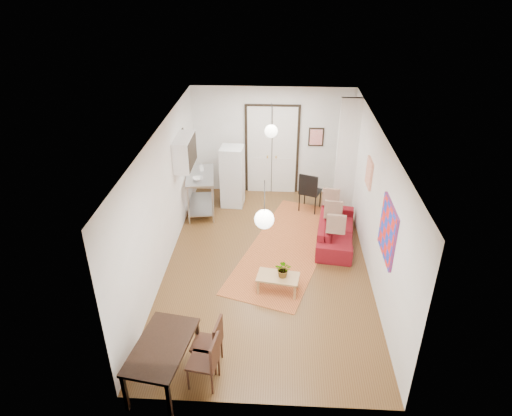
# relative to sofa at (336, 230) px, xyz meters

# --- Properties ---
(floor) EXTENTS (7.00, 7.00, 0.00)m
(floor) POSITION_rel_sofa_xyz_m (-1.53, -0.98, -0.29)
(floor) COLOR brown
(floor) RESTS_ON ground
(ceiling) EXTENTS (4.20, 7.00, 0.02)m
(ceiling) POSITION_rel_sofa_xyz_m (-1.53, -0.98, 2.61)
(ceiling) COLOR white
(ceiling) RESTS_ON wall_back
(wall_back) EXTENTS (4.20, 0.02, 2.90)m
(wall_back) POSITION_rel_sofa_xyz_m (-1.53, 2.52, 1.16)
(wall_back) COLOR white
(wall_back) RESTS_ON floor
(wall_front) EXTENTS (4.20, 0.02, 2.90)m
(wall_front) POSITION_rel_sofa_xyz_m (-1.53, -4.48, 1.16)
(wall_front) COLOR white
(wall_front) RESTS_ON floor
(wall_left) EXTENTS (0.02, 7.00, 2.90)m
(wall_left) POSITION_rel_sofa_xyz_m (-3.63, -0.98, 1.16)
(wall_left) COLOR white
(wall_left) RESTS_ON floor
(wall_right) EXTENTS (0.02, 7.00, 2.90)m
(wall_right) POSITION_rel_sofa_xyz_m (0.57, -0.98, 1.16)
(wall_right) COLOR white
(wall_right) RESTS_ON floor
(double_doors) EXTENTS (1.44, 0.06, 2.50)m
(double_doors) POSITION_rel_sofa_xyz_m (-1.53, 2.48, 0.91)
(double_doors) COLOR silver
(double_doors) RESTS_ON wall_back
(stub_partition) EXTENTS (0.50, 0.10, 2.90)m
(stub_partition) POSITION_rel_sofa_xyz_m (0.32, 1.57, 1.16)
(stub_partition) COLOR white
(stub_partition) RESTS_ON floor
(wall_cabinet) EXTENTS (0.35, 1.00, 0.70)m
(wall_cabinet) POSITION_rel_sofa_xyz_m (-3.45, 0.52, 1.61)
(wall_cabinet) COLOR white
(wall_cabinet) RESTS_ON wall_left
(painting_popart) EXTENTS (0.05, 1.00, 1.00)m
(painting_popart) POSITION_rel_sofa_xyz_m (0.54, -2.23, 1.36)
(painting_popart) COLOR red
(painting_popart) RESTS_ON wall_right
(painting_abstract) EXTENTS (0.05, 0.50, 0.60)m
(painting_abstract) POSITION_rel_sofa_xyz_m (0.54, -0.18, 1.51)
(painting_abstract) COLOR white
(painting_abstract) RESTS_ON wall_right
(poster_back) EXTENTS (0.40, 0.03, 0.50)m
(poster_back) POSITION_rel_sofa_xyz_m (-0.38, 2.49, 1.31)
(poster_back) COLOR red
(poster_back) RESTS_ON wall_back
(print_left) EXTENTS (0.03, 0.44, 0.54)m
(print_left) POSITION_rel_sofa_xyz_m (-3.60, 1.02, 1.66)
(print_left) COLOR #9F5F42
(print_left) RESTS_ON wall_left
(pendant_back) EXTENTS (0.30, 0.30, 0.80)m
(pendant_back) POSITION_rel_sofa_xyz_m (-1.53, 1.02, 1.96)
(pendant_back) COLOR silver
(pendant_back) RESTS_ON ceiling
(pendant_front) EXTENTS (0.30, 0.30, 0.80)m
(pendant_front) POSITION_rel_sofa_xyz_m (-1.53, -2.98, 1.96)
(pendant_front) COLOR silver
(pendant_front) RESTS_ON ceiling
(kilim_rug) EXTENTS (2.78, 4.47, 0.01)m
(kilim_rug) POSITION_rel_sofa_xyz_m (-1.09, -0.32, -0.29)
(kilim_rug) COLOR #C26130
(kilim_rug) RESTS_ON floor
(sofa) EXTENTS (2.08, 1.05, 0.58)m
(sofa) POSITION_rel_sofa_xyz_m (0.00, 0.00, 0.00)
(sofa) COLOR maroon
(sofa) RESTS_ON floor
(coffee_table) EXTENTS (0.86, 0.56, 0.36)m
(coffee_table) POSITION_rel_sofa_xyz_m (-1.29, -1.88, 0.02)
(coffee_table) COLOR #A98250
(coffee_table) RESTS_ON floor
(potted_plant) EXTENTS (0.35, 0.32, 0.35)m
(potted_plant) POSITION_rel_sofa_xyz_m (-1.19, -1.88, 0.24)
(potted_plant) COLOR #316D35
(potted_plant) RESTS_ON coffee_table
(kitchen_counter) EXTENTS (0.84, 1.41, 1.02)m
(kitchen_counter) POSITION_rel_sofa_xyz_m (-3.28, 1.24, 0.39)
(kitchen_counter) COLOR #ABADB0
(kitchen_counter) RESTS_ON floor
(bowl) EXTENTS (0.31, 0.31, 0.06)m
(bowl) POSITION_rel_sofa_xyz_m (-3.28, 0.94, 0.76)
(bowl) COLOR beige
(bowl) RESTS_ON kitchen_counter
(soap_bottle) EXTENTS (0.12, 0.12, 0.21)m
(soap_bottle) POSITION_rel_sofa_xyz_m (-3.28, 1.49, 0.84)
(soap_bottle) COLOR #51A0B0
(soap_bottle) RESTS_ON kitchen_counter
(fridge) EXTENTS (0.60, 0.60, 1.59)m
(fridge) POSITION_rel_sofa_xyz_m (-2.52, 1.66, 0.51)
(fridge) COLOR silver
(fridge) RESTS_ON floor
(dining_table) EXTENTS (0.96, 1.42, 0.73)m
(dining_table) POSITION_rel_sofa_xyz_m (-2.99, -4.12, 0.36)
(dining_table) COLOR black
(dining_table) RESTS_ON floor
(dining_chair_near) EXTENTS (0.49, 0.64, 0.91)m
(dining_chair_near) POSITION_rel_sofa_xyz_m (-2.39, -3.68, 0.23)
(dining_chair_near) COLOR #371B11
(dining_chair_near) RESTS_ON floor
(dining_chair_far) EXTENTS (0.49, 0.64, 0.91)m
(dining_chair_far) POSITION_rel_sofa_xyz_m (-2.39, -4.04, 0.23)
(dining_chair_far) COLOR #371B11
(dining_chair_far) RESTS_ON floor
(black_side_chair) EXTENTS (0.63, 0.64, 1.05)m
(black_side_chair) POSITION_rel_sofa_xyz_m (-0.52, 1.57, 0.33)
(black_side_chair) COLOR black
(black_side_chair) RESTS_ON floor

